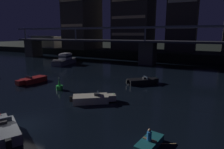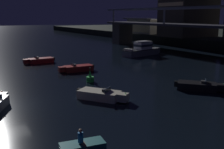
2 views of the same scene
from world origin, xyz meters
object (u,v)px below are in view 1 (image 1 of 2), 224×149
speedboat_mid_center (4,130)px  dinghy_with_paddler (150,143)px  speedboat_near_right (142,81)px  speedboat_mid_right (32,80)px  river_bridge (148,47)px  tower_west_tall (134,10)px  channel_buoy (59,86)px  waterfront_pavilion (48,42)px  cabin_cruiser_near_left (65,60)px  speedboat_near_center (93,99)px

speedboat_mid_center → dinghy_with_paddler: size_ratio=1.78×
speedboat_near_right → speedboat_mid_right: 17.34m
speedboat_near_right → dinghy_with_paddler: dinghy_with_paddler is taller
speedboat_near_right → speedboat_mid_center: 20.20m
river_bridge → tower_west_tall: size_ratio=3.19×
channel_buoy → dinghy_with_paddler: bearing=-28.3°
speedboat_near_right → waterfront_pavilion: bearing=147.5°
waterfront_pavilion → cabin_cruiser_near_left: (26.49, -21.40, -3.39)m
tower_west_tall → cabin_cruiser_near_left: 31.27m
speedboat_mid_right → dinghy_with_paddler: 23.48m
tower_west_tall → waterfront_pavilion: 37.53m
speedboat_near_center → dinghy_with_paddler: size_ratio=1.73×
speedboat_near_center → speedboat_mid_right: size_ratio=0.91×
speedboat_near_center → speedboat_near_right: 10.70m
tower_west_tall → waterfront_pavilion: tower_west_tall is taller
tower_west_tall → speedboat_near_right: 42.50m
cabin_cruiser_near_left → channel_buoy: 23.78m
waterfront_pavilion → dinghy_with_paddler: waterfront_pavilion is taller
tower_west_tall → speedboat_near_center: bearing=-75.4°
waterfront_pavilion → cabin_cruiser_near_left: bearing=-38.9°
speedboat_near_right → dinghy_with_paddler: size_ratio=1.65×
speedboat_near_right → speedboat_mid_center: bearing=-103.4°
river_bridge → waterfront_pavilion: bearing=165.3°
tower_west_tall → river_bridge: bearing=-59.2°
speedboat_near_center → speedboat_near_right: same height
cabin_cruiser_near_left → speedboat_near_right: size_ratio=2.06×
tower_west_tall → speedboat_mid_center: 59.35m
tower_west_tall → cabin_cruiser_near_left: (-9.01, -26.13, -14.62)m
speedboat_near_right → cabin_cruiser_near_left: bearing=155.9°
speedboat_near_right → channel_buoy: 12.37m
tower_west_tall → waterfront_pavilion: bearing=-172.4°
waterfront_pavilion → channel_buoy: (41.01, -40.23, -3.96)m
speedboat_near_center → speedboat_near_right: (2.53, 10.39, 0.00)m
waterfront_pavilion → river_bridge: bearing=-14.7°
speedboat_near_right → dinghy_with_paddler: bearing=-70.8°
channel_buoy → speedboat_near_right: bearing=41.2°
channel_buoy → river_bridge: bearing=81.1°
speedboat_near_right → speedboat_mid_right: size_ratio=0.87×
tower_west_tall → cabin_cruiser_near_left: tower_west_tall is taller
waterfront_pavilion → dinghy_with_paddler: 74.03m
tower_west_tall → speedboat_mid_center: (10.13, -56.45, -15.26)m
speedboat_near_right → dinghy_with_paddler: 17.17m
cabin_cruiser_near_left → speedboat_mid_right: cabin_cruiser_near_left is taller
cabin_cruiser_near_left → speedboat_near_center: size_ratio=1.97×
tower_west_tall → channel_buoy: bearing=-83.0°
cabin_cruiser_near_left → speedboat_near_center: bearing=-44.7°
cabin_cruiser_near_left → channel_buoy: bearing=-52.4°
channel_buoy → speedboat_mid_right: bearing=169.3°
speedboat_mid_center → speedboat_near_right: bearing=76.6°
speedboat_mid_center → speedboat_mid_right: (-11.22, 12.74, 0.00)m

